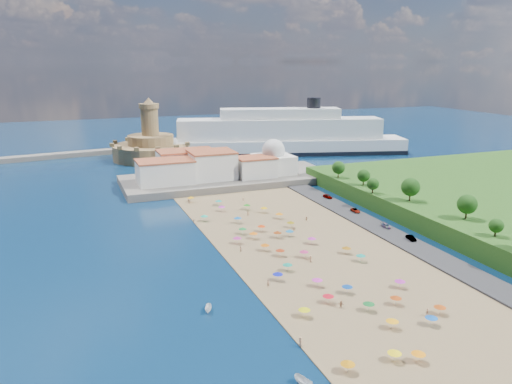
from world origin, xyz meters
name	(u,v)px	position (x,y,z in m)	size (l,w,h in m)	color
ground	(274,240)	(0.00, 0.00, 0.00)	(700.00, 700.00, 0.00)	#071938
terrace	(229,179)	(10.00, 73.00, 1.50)	(90.00, 36.00, 3.00)	#59544C
jetty	(162,168)	(-12.00, 108.00, 1.20)	(18.00, 70.00, 2.40)	#59544C
waterfront_buildings	(199,166)	(-3.05, 73.64, 7.88)	(57.00, 29.00, 11.00)	silver
domed_building	(273,160)	(30.00, 71.00, 8.97)	(16.00, 16.00, 15.00)	silver
fortress	(151,147)	(-12.00, 138.00, 6.68)	(40.00, 40.00, 32.40)	#987F4C
cruise_ship	(280,138)	(58.51, 128.33, 9.23)	(143.16, 58.31, 31.17)	black
beach_parasols	(294,250)	(-0.42, -14.61, 2.15)	(31.23, 115.78, 2.20)	gray
beachgoers	(270,241)	(-2.75, -3.31, 1.10)	(35.78, 100.58, 1.84)	tan
moored_boats	(260,349)	(-25.38, -52.74, 0.73)	(9.99, 33.35, 1.54)	white
parked_cars	(363,214)	(36.00, 8.89, 1.35)	(2.34, 53.20, 1.44)	gray
hillside_trees	(429,198)	(48.17, -7.89, 10.08)	(14.01, 107.60, 7.80)	#382314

